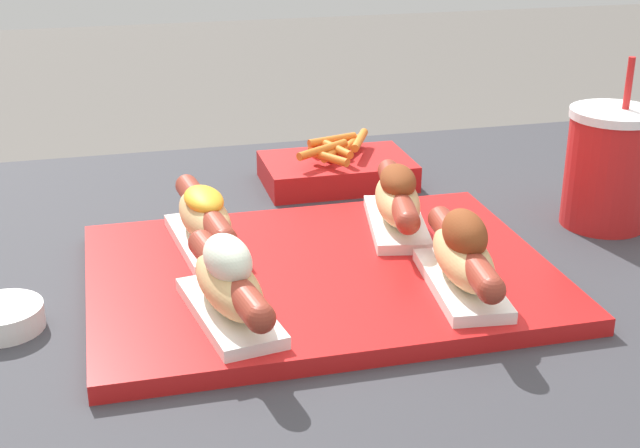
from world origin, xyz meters
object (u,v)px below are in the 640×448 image
object	(u,v)px
hot_dog_1	(463,256)
sauce_bowl	(2,316)
hot_dog_2	(205,218)
fries_basket	(337,170)
serving_tray	(325,275)
hot_dog_3	(397,200)
drink_cup	(608,168)
hot_dog_0	(229,283)

from	to	relation	value
hot_dog_1	sauce_bowl	world-z (taller)	hot_dog_1
hot_dog_1	hot_dog_2	distance (m)	0.28
hot_dog_1	fries_basket	world-z (taller)	hot_dog_1
serving_tray	hot_dog_3	xyz separation A→B (m)	(0.11, 0.08, 0.04)
hot_dog_2	drink_cup	bearing A→B (deg)	-1.05
hot_dog_2	hot_dog_3	world-z (taller)	hot_dog_3
hot_dog_0	hot_dog_1	xyz separation A→B (m)	(0.23, 0.00, 0.00)
serving_tray	sauce_bowl	world-z (taller)	sauce_bowl
hot_dog_0	hot_dog_2	distance (m)	0.17
hot_dog_2	sauce_bowl	size ratio (longest dim) A/B	2.54
serving_tray	hot_dog_3	distance (m)	0.14
hot_dog_2	hot_dog_3	xyz separation A→B (m)	(0.22, -0.00, 0.00)
hot_dog_1	hot_dog_2	size ratio (longest dim) A/B	1.00
hot_dog_3	fries_basket	size ratio (longest dim) A/B	0.98
hot_dog_1	drink_cup	world-z (taller)	drink_cup
hot_dog_3	hot_dog_1	bearing A→B (deg)	-86.02
hot_dog_0	hot_dog_1	world-z (taller)	hot_dog_1
drink_cup	fries_basket	size ratio (longest dim) A/B	1.03
hot_dog_3	drink_cup	xyz separation A→B (m)	(0.26, -0.01, 0.02)
sauce_bowl	hot_dog_3	bearing A→B (deg)	13.82
hot_dog_0	fries_basket	bearing A→B (deg)	61.76
hot_dog_3	drink_cup	bearing A→B (deg)	-1.35
serving_tray	hot_dog_1	xyz separation A→B (m)	(0.12, -0.08, 0.04)
hot_dog_0	sauce_bowl	bearing A→B (deg)	162.84
fries_basket	serving_tray	bearing A→B (deg)	-107.34
hot_dog_1	sauce_bowl	bearing A→B (deg)	172.05
hot_dog_1	fries_basket	xyz separation A→B (m)	(-0.03, 0.37, -0.03)
hot_dog_2	hot_dog_3	bearing A→B (deg)	-0.71
hot_dog_3	fries_basket	bearing A→B (deg)	93.75
hot_dog_0	hot_dog_3	xyz separation A→B (m)	(0.22, 0.17, -0.00)
sauce_bowl	fries_basket	world-z (taller)	fries_basket
hot_dog_1	fries_basket	size ratio (longest dim) A/B	0.99
hot_dog_2	sauce_bowl	world-z (taller)	hot_dog_2
hot_dog_1	fries_basket	distance (m)	0.38
serving_tray	fries_basket	world-z (taller)	fries_basket
hot_dog_1	serving_tray	bearing A→B (deg)	144.75
hot_dog_0	drink_cup	world-z (taller)	drink_cup
hot_dog_1	hot_dog_3	xyz separation A→B (m)	(-0.01, 0.16, -0.00)
hot_dog_2	sauce_bowl	distance (m)	0.23
hot_dog_3	sauce_bowl	world-z (taller)	hot_dog_3
fries_basket	sauce_bowl	bearing A→B (deg)	-142.33
fries_basket	hot_dog_2	bearing A→B (deg)	-134.30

